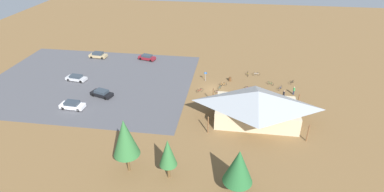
{
  "coord_description": "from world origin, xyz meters",
  "views": [
    {
      "loc": [
        -3.79,
        56.76,
        30.37
      ],
      "look_at": [
        3.67,
        5.52,
        1.2
      ],
      "focal_mm": 28.87,
      "sensor_mm": 36.0,
      "label": 1
    }
  ],
  "objects": [
    {
      "name": "parking_lot_asphalt",
      "position": [
        26.96,
        0.02,
        0.03
      ],
      "size": [
        43.97,
        33.86,
        0.05
      ],
      "primitive_type": "cube",
      "color": "#4C4C51",
      "rests_on": "ground"
    },
    {
      "name": "car_tan_far_end",
      "position": [
        30.67,
        -12.95,
        0.77
      ],
      "size": [
        4.49,
        2.16,
        1.47
      ],
      "color": "tan",
      "rests_on": "parking_lot_asphalt"
    },
    {
      "name": "ground",
      "position": [
        0.0,
        0.0,
        0.0
      ],
      "size": [
        160.0,
        160.0,
        0.0
      ],
      "primitive_type": "plane",
      "color": "brown",
      "rests_on": "ground"
    },
    {
      "name": "bicycle_red_yard_center",
      "position": [
        2.66,
        1.46,
        0.36
      ],
      "size": [
        1.38,
        1.1,
        0.78
      ],
      "color": "black",
      "rests_on": "ground"
    },
    {
      "name": "bicycle_yellow_near_porch",
      "position": [
        -7.16,
        -7.78,
        0.38
      ],
      "size": [
        0.48,
        1.68,
        0.83
      ],
      "color": "black",
      "rests_on": "ground"
    },
    {
      "name": "car_maroon_back_corner",
      "position": [
        17.89,
        -13.33,
        0.74
      ],
      "size": [
        4.6,
        2.76,
        1.38
      ],
      "color": "maroon",
      "rests_on": "parking_lot_asphalt"
    },
    {
      "name": "lot_sign",
      "position": [
        2.03,
        -3.7,
        1.41
      ],
      "size": [
        0.56,
        0.08,
        2.2
      ],
      "color": "#99999E",
      "rests_on": "ground"
    },
    {
      "name": "bicycle_teal_by_bin",
      "position": [
        -1.34,
        -0.29,
        0.36
      ],
      "size": [
        0.72,
        1.53,
        0.8
      ],
      "color": "black",
      "rests_on": "ground"
    },
    {
      "name": "pine_west",
      "position": [
        -5.32,
        27.48,
        4.25
      ],
      "size": [
        3.81,
        3.81,
        6.65
      ],
      "color": "brown",
      "rests_on": "ground"
    },
    {
      "name": "pine_east",
      "position": [
        3.86,
        26.16,
        4.17
      ],
      "size": [
        2.4,
        2.4,
        6.22
      ],
      "color": "brown",
      "rests_on": "ground"
    },
    {
      "name": "bicycle_blue_edge_north",
      "position": [
        -13.78,
        -1.84,
        0.38
      ],
      "size": [
        0.95,
        1.51,
        0.82
      ],
      "color": "black",
      "rests_on": "ground"
    },
    {
      "name": "bike_pavilion",
      "position": [
        -8.27,
        10.34,
        3.14
      ],
      "size": [
        16.07,
        10.17,
        5.73
      ],
      "color": "#C6B28E",
      "rests_on": "ground"
    },
    {
      "name": "car_black_aisle_side",
      "position": [
        21.76,
        6.17,
        0.73
      ],
      "size": [
        4.85,
        3.12,
        1.36
      ],
      "color": "black",
      "rests_on": "parking_lot_asphalt"
    },
    {
      "name": "car_white_near_entry",
      "position": [
        25.32,
        11.36,
        0.78
      ],
      "size": [
        4.62,
        2.11,
        1.48
      ],
      "color": "white",
      "rests_on": "parking_lot_asphalt"
    },
    {
      "name": "bicycle_green_front_row",
      "position": [
        -11.91,
        -3.82,
        0.35
      ],
      "size": [
        1.45,
        0.78,
        0.76
      ],
      "color": "black",
      "rests_on": "ground"
    },
    {
      "name": "visitor_at_bikes",
      "position": [
        -14.01,
        1.8,
        0.92
      ],
      "size": [
        0.39,
        0.4,
        1.75
      ],
      "color": "#2D3347",
      "rests_on": "ground"
    },
    {
      "name": "bicycle_purple_edge_south",
      "position": [
        -7.23,
        -1.05,
        0.34
      ],
      "size": [
        1.58,
        0.5,
        0.8
      ],
      "color": "black",
      "rests_on": "ground"
    },
    {
      "name": "bicycle_black_yard_front",
      "position": [
        -16.6,
        -5.12,
        0.34
      ],
      "size": [
        1.01,
        1.34,
        0.8
      ],
      "color": "black",
      "rests_on": "ground"
    },
    {
      "name": "bicycle_orange_yard_right",
      "position": [
        -1.93,
        -1.86,
        0.37
      ],
      "size": [
        1.63,
        0.54,
        0.85
      ],
      "color": "black",
      "rests_on": "ground"
    },
    {
      "name": "bicycle_orange_back_row",
      "position": [
        -3.34,
        3.41,
        0.39
      ],
      "size": [
        1.69,
        0.58,
        0.91
      ],
      "color": "black",
      "rests_on": "ground"
    },
    {
      "name": "pine_far_west",
      "position": [
        9.65,
        25.7,
        5.67
      ],
      "size": [
        3.6,
        3.6,
        8.43
      ],
      "color": "brown",
      "rests_on": "ground"
    },
    {
      "name": "car_silver_second_row",
      "position": [
        30.06,
        0.32,
        0.71
      ],
      "size": [
        4.69,
        2.24,
        1.31
      ],
      "color": "#BCBCC1",
      "rests_on": "parking_lot_asphalt"
    },
    {
      "name": "bicycle_silver_mid_cluster",
      "position": [
        -7.04,
        1.26,
        0.38
      ],
      "size": [
        1.33,
        1.16,
        0.81
      ],
      "color": "black",
      "rests_on": "ground"
    },
    {
      "name": "bicycle_purple_lone_east",
      "position": [
        -1.07,
        1.78,
        0.36
      ],
      "size": [
        1.47,
        0.92,
        0.79
      ],
      "color": "black",
      "rests_on": "ground"
    },
    {
      "name": "bicycle_white_lone_west",
      "position": [
        -9.07,
        -8.11,
        0.38
      ],
      "size": [
        1.77,
        0.52,
        0.87
      ],
      "color": "black",
      "rests_on": "ground"
    },
    {
      "name": "trash_bin",
      "position": [
        -3.29,
        -4.49,
        0.45
      ],
      "size": [
        0.6,
        0.6,
        0.9
      ],
      "primitive_type": "cylinder",
      "color": "brown",
      "rests_on": "ground"
    },
    {
      "name": "visitor_crossing_yard",
      "position": [
        -16.24,
        -0.2,
        0.92
      ],
      "size": [
        0.36,
        0.39,
        1.75
      ],
      "color": "#2D3347",
      "rests_on": "ground"
    }
  ]
}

